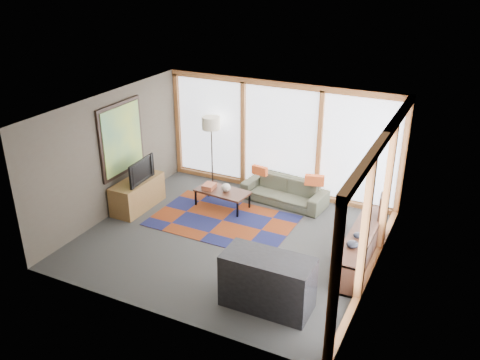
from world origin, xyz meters
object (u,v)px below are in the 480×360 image
at_px(tv_console, 138,194).
at_px(television, 138,170).
at_px(sofa, 284,191).
at_px(bookshelf, 360,247).
at_px(bar_counter, 267,282).
at_px(coffee_table, 223,199).
at_px(floor_lamp, 212,151).

xyz_separation_m(tv_console, television, (0.09, -0.02, 0.58)).
xyz_separation_m(sofa, bookshelf, (2.09, -1.60, 0.02)).
bearing_deg(bar_counter, bookshelf, 62.29).
relative_size(coffee_table, tv_console, 0.89).
distance_m(coffee_table, television, 1.91).
distance_m(bookshelf, television, 4.81).
bearing_deg(floor_lamp, bookshelf, -23.78).
bearing_deg(bookshelf, television, -179.27).
height_order(bookshelf, bar_counter, bar_counter).
bearing_deg(bookshelf, bar_counter, -117.35).
xyz_separation_m(tv_console, bar_counter, (3.87, -1.88, 0.12)).
bearing_deg(television, floor_lamp, -26.13).
xyz_separation_m(sofa, television, (-2.68, -1.66, 0.63)).
relative_size(sofa, television, 2.11).
relative_size(sofa, bar_counter, 1.33).
height_order(floor_lamp, bookshelf, floor_lamp).
distance_m(floor_lamp, bar_counter, 4.78).
bearing_deg(tv_console, floor_lamp, 64.78).
bearing_deg(coffee_table, sofa, 35.05).
bearing_deg(bar_counter, coffee_table, 129.02).
relative_size(television, bar_counter, 0.63).
distance_m(sofa, coffee_table, 1.39).
bearing_deg(sofa, floor_lamp, -178.68).
bearing_deg(tv_console, coffee_table, 27.36).
distance_m(floor_lamp, tv_console, 2.06).
distance_m(floor_lamp, coffee_table, 1.40).
relative_size(sofa, tv_console, 1.44).
distance_m(coffee_table, tv_console, 1.84).
height_order(coffee_table, bar_counter, bar_counter).
bearing_deg(sofa, bar_counter, -66.39).
relative_size(tv_console, bar_counter, 0.93).
bearing_deg(bookshelf, floor_lamp, 156.22).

